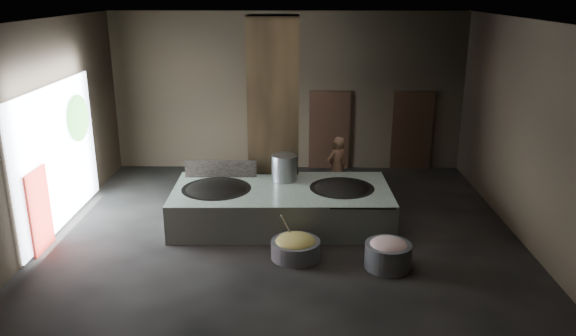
{
  "coord_description": "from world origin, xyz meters",
  "views": [
    {
      "loc": [
        0.27,
        -11.42,
        5.11
      ],
      "look_at": [
        0.06,
        0.53,
        1.25
      ],
      "focal_mm": 35.0,
      "sensor_mm": 36.0,
      "label": 1
    }
  ],
  "objects_px": {
    "meat_basin": "(388,256)",
    "wok_right": "(342,192)",
    "veg_basin": "(296,249)",
    "wok_left": "(217,192)",
    "cook": "(337,167)",
    "hearth_platform": "(282,206)",
    "stock_pot": "(284,168)"
  },
  "relations": [
    {
      "from": "veg_basin",
      "to": "wok_left",
      "type": "bearing_deg",
      "value": 136.93
    },
    {
      "from": "hearth_platform",
      "to": "wok_left",
      "type": "bearing_deg",
      "value": -179.22
    },
    {
      "from": "stock_pot",
      "to": "veg_basin",
      "type": "bearing_deg",
      "value": -83.11
    },
    {
      "from": "wok_right",
      "to": "meat_basin",
      "type": "bearing_deg",
      "value": -71.04
    },
    {
      "from": "hearth_platform",
      "to": "wok_left",
      "type": "xyz_separation_m",
      "value": [
        -1.45,
        -0.05,
        0.33
      ]
    },
    {
      "from": "cook",
      "to": "veg_basin",
      "type": "distance_m",
      "value": 3.58
    },
    {
      "from": "hearth_platform",
      "to": "wok_right",
      "type": "bearing_deg",
      "value": 0.92
    },
    {
      "from": "wok_left",
      "to": "meat_basin",
      "type": "height_order",
      "value": "wok_left"
    },
    {
      "from": "wok_right",
      "to": "veg_basin",
      "type": "height_order",
      "value": "wok_right"
    },
    {
      "from": "stock_pot",
      "to": "veg_basin",
      "type": "height_order",
      "value": "stock_pot"
    },
    {
      "from": "wok_right",
      "to": "wok_left",
      "type": "bearing_deg",
      "value": -177.95
    },
    {
      "from": "hearth_platform",
      "to": "meat_basin",
      "type": "relative_size",
      "value": 5.46
    },
    {
      "from": "cook",
      "to": "meat_basin",
      "type": "distance_m",
      "value": 3.87
    },
    {
      "from": "wok_left",
      "to": "stock_pot",
      "type": "height_order",
      "value": "stock_pot"
    },
    {
      "from": "stock_pot",
      "to": "cook",
      "type": "xyz_separation_m",
      "value": [
        1.29,
        1.12,
        -0.33
      ]
    },
    {
      "from": "hearth_platform",
      "to": "stock_pot",
      "type": "bearing_deg",
      "value": 83.61
    },
    {
      "from": "wok_left",
      "to": "stock_pot",
      "type": "xyz_separation_m",
      "value": [
        1.5,
        0.6,
        0.38
      ]
    },
    {
      "from": "wok_left",
      "to": "wok_right",
      "type": "bearing_deg",
      "value": 2.05
    },
    {
      "from": "wok_left",
      "to": "meat_basin",
      "type": "relative_size",
      "value": 1.72
    },
    {
      "from": "stock_pot",
      "to": "hearth_platform",
      "type": "bearing_deg",
      "value": -95.19
    },
    {
      "from": "cook",
      "to": "hearth_platform",
      "type": "bearing_deg",
      "value": 16.69
    },
    {
      "from": "wok_left",
      "to": "meat_basin",
      "type": "bearing_deg",
      "value": -29.92
    },
    {
      "from": "wok_right",
      "to": "cook",
      "type": "relative_size",
      "value": 0.89
    },
    {
      "from": "meat_basin",
      "to": "wok_right",
      "type": "bearing_deg",
      "value": 108.96
    },
    {
      "from": "wok_right",
      "to": "meat_basin",
      "type": "height_order",
      "value": "wok_right"
    },
    {
      "from": "wok_left",
      "to": "wok_right",
      "type": "relative_size",
      "value": 1.07
    },
    {
      "from": "hearth_platform",
      "to": "veg_basin",
      "type": "bearing_deg",
      "value": -80.49
    },
    {
      "from": "wok_left",
      "to": "cook",
      "type": "bearing_deg",
      "value": 31.68
    },
    {
      "from": "hearth_platform",
      "to": "meat_basin",
      "type": "xyz_separation_m",
      "value": [
        2.08,
        -2.08,
        -0.18
      ]
    },
    {
      "from": "hearth_platform",
      "to": "stock_pot",
      "type": "distance_m",
      "value": 0.9
    },
    {
      "from": "hearth_platform",
      "to": "stock_pot",
      "type": "height_order",
      "value": "stock_pot"
    },
    {
      "from": "stock_pot",
      "to": "wok_right",
      "type": "bearing_deg",
      "value": -21.04
    }
  ]
}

